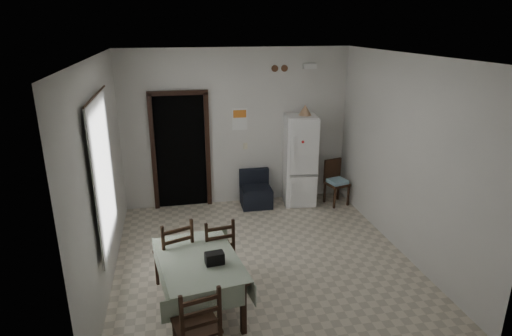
{
  "coord_description": "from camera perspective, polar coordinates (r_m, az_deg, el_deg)",
  "views": [
    {
      "loc": [
        -1.2,
        -5.39,
        3.28
      ],
      "look_at": [
        0.0,
        0.5,
        1.25
      ],
      "focal_mm": 30.0,
      "sensor_mm": 36.0,
      "label": 1
    }
  ],
  "objects": [
    {
      "name": "navy_seat",
      "position": [
        8.03,
        0.02,
        -2.83
      ],
      "size": [
        0.57,
        0.55,
        0.68
      ],
      "primitive_type": null,
      "rotation": [
        0.0,
        0.0,
        -0.02
      ],
      "color": "black",
      "rests_on": "ground"
    },
    {
      "name": "doorway",
      "position": [
        8.15,
        -10.05,
        2.57
      ],
      "size": [
        1.06,
        0.52,
        2.22
      ],
      "color": "black",
      "rests_on": "ground"
    },
    {
      "name": "window_recess",
      "position": [
        5.55,
        -20.75,
        -0.75
      ],
      "size": [
        0.1,
        1.2,
        1.6
      ],
      "primitive_type": "cube",
      "color": "silver",
      "rests_on": "ground"
    },
    {
      "name": "ground",
      "position": [
        6.42,
        0.91,
        -12.06
      ],
      "size": [
        4.5,
        4.5,
        0.0
      ],
      "primitive_type": "plane",
      "color": "beige",
      "rests_on": "ground"
    },
    {
      "name": "wall_front",
      "position": [
        3.83,
        8.42,
        -10.12
      ],
      "size": [
        4.2,
        0.02,
        2.9
      ],
      "primitive_type": null,
      "color": "silver",
      "rests_on": "ground"
    },
    {
      "name": "dining_chair_near_head",
      "position": [
        4.49,
        -7.96,
        -19.93
      ],
      "size": [
        0.51,
        0.51,
        0.98
      ],
      "primitive_type": null,
      "rotation": [
        0.0,
        0.0,
        3.37
      ],
      "color": "black",
      "rests_on": "ground"
    },
    {
      "name": "vent_right",
      "position": [
        7.94,
        3.81,
        13.13
      ],
      "size": [
        0.12,
        0.03,
        0.12
      ],
      "primitive_type": "cylinder",
      "rotation": [
        1.57,
        0.0,
        0.0
      ],
      "color": "brown",
      "rests_on": "ground"
    },
    {
      "name": "wall_back",
      "position": [
        7.94,
        -2.54,
        5.33
      ],
      "size": [
        4.2,
        0.02,
        2.9
      ],
      "primitive_type": null,
      "color": "silver",
      "rests_on": "ground"
    },
    {
      "name": "black_bag",
      "position": [
        4.96,
        -5.55,
        -11.89
      ],
      "size": [
        0.23,
        0.15,
        0.14
      ],
      "primitive_type": "cube",
      "rotation": [
        0.0,
        0.0,
        0.12
      ],
      "color": "black",
      "rests_on": "dining_table"
    },
    {
      "name": "emergency_light",
      "position": [
        8.05,
        7.19,
        13.32
      ],
      "size": [
        0.25,
        0.07,
        0.09
      ],
      "primitive_type": "cube",
      "color": "white",
      "rests_on": "ground"
    },
    {
      "name": "vent_left",
      "position": [
        7.89,
        2.52,
        13.12
      ],
      "size": [
        0.12,
        0.03,
        0.12
      ],
      "primitive_type": "cylinder",
      "rotation": [
        1.57,
        0.0,
        0.0
      ],
      "color": "brown",
      "rests_on": "ground"
    },
    {
      "name": "light_switch",
      "position": [
        8.04,
        -1.44,
        2.94
      ],
      "size": [
        0.08,
        0.02,
        0.12
      ],
      "primitive_type": "cube",
      "color": "beige",
      "rests_on": "ground"
    },
    {
      "name": "dining_chair_far_right",
      "position": [
        5.75,
        -5.19,
        -10.66
      ],
      "size": [
        0.46,
        0.46,
        0.94
      ],
      "primitive_type": null,
      "rotation": [
        0.0,
        0.0,
        3.28
      ],
      "color": "black",
      "rests_on": "ground"
    },
    {
      "name": "wall_left",
      "position": [
        5.76,
        -19.87,
        -1.01
      ],
      "size": [
        0.02,
        4.5,
        2.9
      ],
      "primitive_type": null,
      "color": "silver",
      "rests_on": "ground"
    },
    {
      "name": "dining_table",
      "position": [
        5.3,
        -7.49,
        -15.1
      ],
      "size": [
        1.08,
        1.46,
        0.7
      ],
      "primitive_type": null,
      "rotation": [
        0.0,
        0.0,
        0.15
      ],
      "color": "#9BAA92",
      "rests_on": "ground"
    },
    {
      "name": "calendar",
      "position": [
        7.9,
        -2.19,
        6.53
      ],
      "size": [
        0.28,
        0.02,
        0.4
      ],
      "primitive_type": "cube",
      "color": "white",
      "rests_on": "ground"
    },
    {
      "name": "curtain_rod",
      "position": [
        5.31,
        -20.64,
        9.05
      ],
      "size": [
        0.02,
        1.6,
        0.02
      ],
      "primitive_type": "cylinder",
      "rotation": [
        1.57,
        0.0,
        0.0
      ],
      "color": "black",
      "rests_on": "ground"
    },
    {
      "name": "ceiling",
      "position": [
        5.53,
        1.07,
        14.73
      ],
      "size": [
        4.2,
        4.5,
        0.02
      ],
      "primitive_type": null,
      "color": "white",
      "rests_on": "ground"
    },
    {
      "name": "fridge",
      "position": [
        8.05,
        5.81,
        1.04
      ],
      "size": [
        0.62,
        0.62,
        1.71
      ],
      "primitive_type": null,
      "rotation": [
        0.0,
        0.0,
        -0.12
      ],
      "color": "white",
      "rests_on": "ground"
    },
    {
      "name": "dining_chair_far_left",
      "position": [
        5.65,
        -10.9,
        -11.09
      ],
      "size": [
        0.55,
        0.55,
        1.01
      ],
      "primitive_type": null,
      "rotation": [
        0.0,
        0.0,
        3.48
      ],
      "color": "black",
      "rests_on": "ground"
    },
    {
      "name": "wall_right",
      "position": [
        6.58,
        19.15,
        1.46
      ],
      "size": [
        0.02,
        4.5,
        2.9
      ],
      "primitive_type": null,
      "color": "silver",
      "rests_on": "ground"
    },
    {
      "name": "corner_chair",
      "position": [
        8.23,
        10.76,
        -1.95
      ],
      "size": [
        0.45,
        0.45,
        0.86
      ],
      "primitive_type": null,
      "rotation": [
        0.0,
        0.0,
        0.26
      ],
      "color": "black",
      "rests_on": "ground"
    },
    {
      "name": "curtain",
      "position": [
        5.53,
        -19.63,
        -0.68
      ],
      "size": [
        0.02,
        1.45,
        1.85
      ],
      "primitive_type": "cube",
      "color": "silver",
      "rests_on": "ground"
    },
    {
      "name": "calendar_image",
      "position": [
        7.88,
        -2.19,
        7.23
      ],
      "size": [
        0.24,
        0.01,
        0.14
      ],
      "primitive_type": "cube",
      "color": "orange",
      "rests_on": "ground"
    },
    {
      "name": "tan_cone",
      "position": [
        7.84,
        6.57,
        7.7
      ],
      "size": [
        0.24,
        0.24,
        0.19
      ],
      "primitive_type": "cone",
      "rotation": [
        0.0,
        0.0,
        -0.04
      ],
      "color": "tan",
      "rests_on": "fridge"
    }
  ]
}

